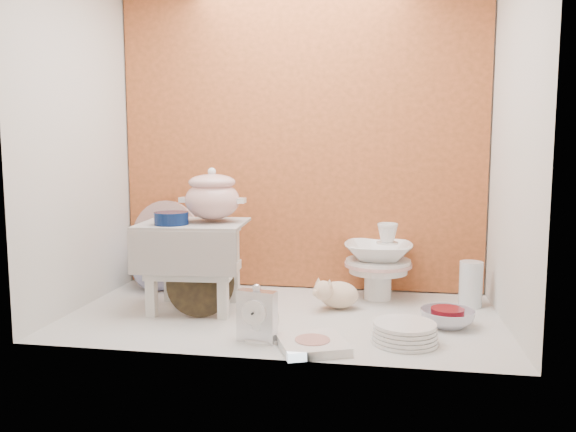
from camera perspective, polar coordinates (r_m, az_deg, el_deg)
name	(u,v)px	position (r m, az deg, el deg)	size (l,w,h in m)	color
ground	(283,315)	(2.42, -0.55, -9.97)	(1.80, 1.80, 0.00)	silver
niche_shell	(290,95)	(2.50, 0.16, 12.12)	(1.86, 1.03, 1.53)	#C75F31
step_stool	(194,266)	(2.50, -9.41, -4.99)	(0.44, 0.38, 0.38)	silver
soup_tureen	(212,195)	(2.45, -7.64, 2.15)	(0.28, 0.28, 0.24)	white
cobalt_bowl	(171,218)	(2.40, -11.68, -0.23)	(0.14, 0.14, 0.05)	#091B48
floral_platter	(166,244)	(2.94, -12.15, -2.73)	(0.44, 0.05, 0.44)	white
blue_white_vase	(158,261)	(2.91, -12.92, -4.43)	(0.27, 0.27, 0.28)	white
lacquer_tray	(200,283)	(2.42, -8.81, -6.71)	(0.28, 0.10, 0.27)	black
mantel_clock	(257,314)	(2.08, -3.15, -9.78)	(0.14, 0.05, 0.21)	silver
plush_pig	(339,294)	(2.51, 5.13, -7.86)	(0.22, 0.15, 0.13)	beige
teacup_saucer	(263,338)	(2.14, -2.54, -12.15)	(0.15, 0.15, 0.01)	white
gold_rim_teacup	(263,324)	(2.12, -2.55, -10.82)	(0.12, 0.12, 0.09)	white
lattice_dish	(312,345)	(2.04, 2.48, -12.81)	(0.23, 0.23, 0.03)	white
dinner_plate_stack	(405,333)	(2.13, 11.67, -11.42)	(0.24, 0.24, 0.07)	white
crystal_bowl	(447,318)	(2.36, 15.75, -9.85)	(0.21, 0.21, 0.07)	silver
clear_glass_vase	(471,284)	(2.65, 17.93, -6.54)	(0.10, 0.10, 0.20)	silver
porcelain_tower	(378,261)	(2.66, 9.07, -4.50)	(0.31, 0.31, 0.36)	white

